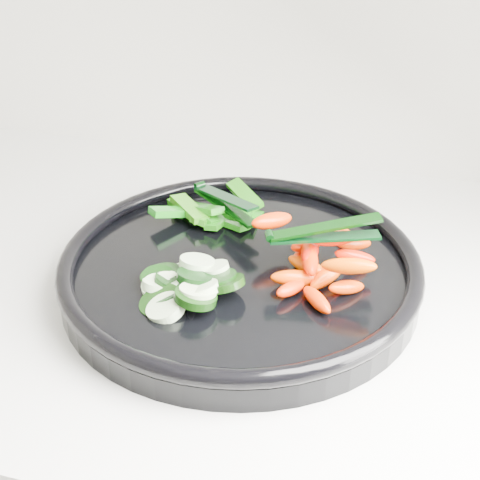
# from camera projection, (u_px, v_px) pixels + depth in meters

# --- Properties ---
(veggie_tray) EXTENTS (0.38, 0.38, 0.04)m
(veggie_tray) POSITION_uv_depth(u_px,v_px,m) (240.00, 268.00, 0.70)
(veggie_tray) COLOR black
(veggie_tray) RESTS_ON counter
(cucumber_pile) EXTENTS (0.12, 0.12, 0.04)m
(cucumber_pile) POSITION_uv_depth(u_px,v_px,m) (182.00, 284.00, 0.65)
(cucumber_pile) COLOR black
(cucumber_pile) RESTS_ON veggie_tray
(carrot_pile) EXTENTS (0.14, 0.17, 0.05)m
(carrot_pile) POSITION_uv_depth(u_px,v_px,m) (318.00, 258.00, 0.67)
(carrot_pile) COLOR #F94700
(carrot_pile) RESTS_ON veggie_tray
(pepper_pile) EXTENTS (0.12, 0.12, 0.04)m
(pepper_pile) POSITION_uv_depth(u_px,v_px,m) (211.00, 213.00, 0.77)
(pepper_pile) COLOR #1A6E0A
(pepper_pile) RESTS_ON veggie_tray
(tong_carrot) EXTENTS (0.11, 0.05, 0.02)m
(tong_carrot) POSITION_uv_depth(u_px,v_px,m) (321.00, 232.00, 0.65)
(tong_carrot) COLOR black
(tong_carrot) RESTS_ON carrot_pile
(tong_pepper) EXTENTS (0.10, 0.08, 0.02)m
(tong_pepper) POSITION_uv_depth(u_px,v_px,m) (223.00, 201.00, 0.76)
(tong_pepper) COLOR black
(tong_pepper) RESTS_ON pepper_pile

